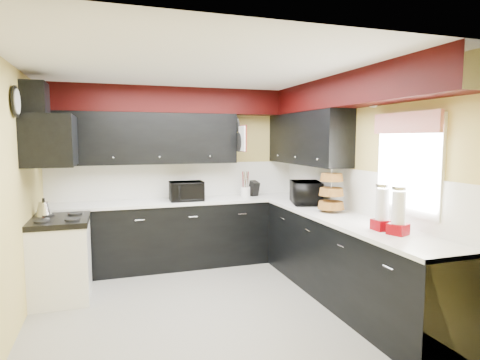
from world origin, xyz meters
The scene contains 35 objects.
ground centered at (0.00, 0.00, 0.00)m, with size 3.60×3.60×0.00m, color gray.
wall_back centered at (0.00, 1.80, 1.25)m, with size 3.60×0.06×2.50m, color #E0C666.
wall_right centered at (1.80, 0.00, 1.25)m, with size 0.06×3.60×2.50m, color #E0C666.
wall_left centered at (-1.80, 0.00, 1.25)m, with size 0.06×3.60×2.50m, color #E0C666.
ceiling centered at (0.00, 0.00, 2.50)m, with size 3.60×3.60×0.06m, color white.
cab_back centered at (0.00, 1.50, 0.45)m, with size 3.60×0.60×0.90m, color black.
cab_right centered at (1.50, -0.30, 0.45)m, with size 0.60×3.00×0.90m, color black.
counter_back centered at (0.00, 1.50, 0.92)m, with size 3.62×0.64×0.04m, color white.
counter_right centered at (1.50, -0.30, 0.92)m, with size 0.64×3.02×0.04m, color white.
splash_back centered at (0.00, 1.79, 1.19)m, with size 3.60×0.02×0.50m, color white.
splash_right centered at (1.79, 0.00, 1.19)m, with size 0.02×3.60×0.50m, color white.
upper_back centered at (-0.50, 1.62, 1.80)m, with size 2.60×0.35×0.70m, color black.
upper_right centered at (1.62, 0.90, 1.80)m, with size 0.35×1.80×0.70m, color black.
soffit_back centered at (0.00, 1.62, 2.33)m, with size 3.60×0.36×0.35m, color black.
soffit_right centered at (1.62, -0.18, 2.33)m, with size 0.36×3.24×0.35m, color black.
stove centered at (-1.50, 0.75, 0.43)m, with size 0.60×0.75×0.86m, color white.
cooktop centered at (-1.50, 0.75, 0.89)m, with size 0.62×0.77×0.06m, color black.
hood centered at (-1.55, 0.75, 1.78)m, with size 0.50×0.78×0.55m, color black.
hood_duct centered at (-1.68, 0.75, 2.20)m, with size 0.24×0.40×0.40m, color black.
window centered at (1.79, -0.90, 1.55)m, with size 0.03×0.86×0.96m, color white, non-canonical shape.
valance centered at (1.73, -0.90, 1.95)m, with size 0.04×0.88×0.20m, color red.
pan_top centered at (0.82, 1.55, 2.00)m, with size 0.03×0.22×0.40m, color black, non-canonical shape.
pan_mid centered at (0.82, 1.42, 1.75)m, with size 0.03×0.28×0.46m, color black, non-canonical shape.
pan_low centered at (0.82, 1.68, 1.72)m, with size 0.03×0.24×0.42m, color black, non-canonical shape.
cut_board centered at (0.83, 1.30, 1.80)m, with size 0.03×0.26×0.35m, color white.
baskets centered at (1.52, 0.05, 1.18)m, with size 0.27×0.27×0.50m, color brown, non-canonical shape.
clock centered at (-1.77, 0.25, 2.15)m, with size 0.03×0.30×0.30m, color black, non-canonical shape.
deco_plate centered at (1.77, -0.35, 2.25)m, with size 0.03×0.24×0.24m, color white, non-canonical shape.
toaster_oven centered at (0.06, 1.42, 1.07)m, with size 0.46×0.38×0.27m, color black.
microwave centered at (1.51, 0.67, 1.09)m, with size 0.54×0.36×0.30m, color black.
utensil_crock centered at (0.95, 1.51, 1.01)m, with size 0.14×0.14×0.15m, color white.
knife_block centered at (1.10, 1.55, 1.05)m, with size 0.10×0.14×0.22m, color black.
kettle centered at (-1.68, 0.95, 1.00)m, with size 0.18×0.18×0.16m, color #AFAFB3, non-canonical shape.
dispenser_a centered at (1.48, -0.93, 1.15)m, with size 0.16×0.16×0.42m, color #5A0816, non-canonical shape.
dispenser_b centered at (1.51, -1.12, 1.15)m, with size 0.15×0.15×0.42m, color maroon, non-canonical shape.
Camera 1 is at (-0.94, -4.05, 1.81)m, focal length 30.00 mm.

